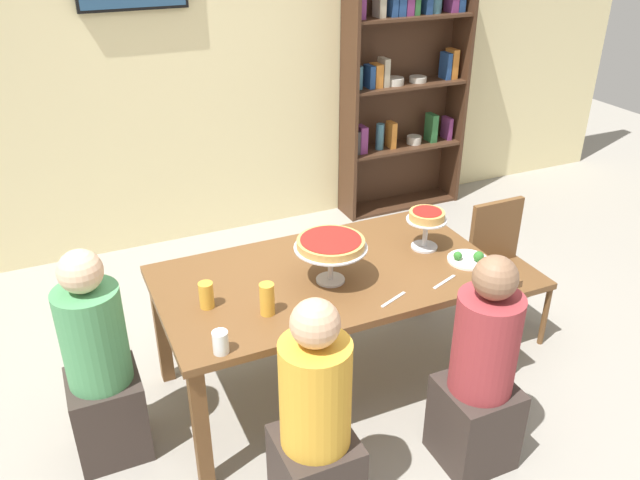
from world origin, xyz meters
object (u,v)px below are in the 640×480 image
at_px(dining_table, 328,286).
at_px(salad_plate_far_diner, 341,241).
at_px(deep_dish_pizza_stand, 331,246).
at_px(salad_plate_near_diner, 469,259).
at_px(cutlery_knife_near, 444,282).
at_px(water_glass_clear_near, 221,342).
at_px(bookshelf, 403,79).
at_px(cutlery_fork_near, 393,300).
at_px(diner_head_west, 101,372).
at_px(beer_glass_amber_tall, 267,299).
at_px(diner_near_right, 480,380).
at_px(personal_pizza_stand, 426,220).
at_px(diner_near_left, 316,432).
at_px(beer_glass_amber_short, 206,295).
at_px(chair_head_east, 503,265).

xyz_separation_m(dining_table, salad_plate_far_diner, (0.22, 0.28, 0.09)).
bearing_deg(deep_dish_pizza_stand, salad_plate_near_diner, -9.53).
height_order(salad_plate_far_diner, cutlery_knife_near, salad_plate_far_diner).
distance_m(salad_plate_far_diner, water_glass_clear_near, 1.16).
xyz_separation_m(bookshelf, cutlery_knife_near, (-1.13, -2.35, -0.41)).
distance_m(deep_dish_pizza_stand, cutlery_fork_near, 0.41).
bearing_deg(salad_plate_far_diner, deep_dish_pizza_stand, -123.58).
height_order(dining_table, salad_plate_far_diner, salad_plate_far_diner).
xyz_separation_m(diner_head_west, beer_glass_amber_tall, (0.78, -0.21, 0.33)).
relative_size(diner_near_right, water_glass_clear_near, 10.81).
relative_size(personal_pizza_stand, salad_plate_far_diner, 0.92).
bearing_deg(cutlery_knife_near, personal_pizza_stand, 52.33).
bearing_deg(water_glass_clear_near, diner_near_left, -52.77).
xyz_separation_m(bookshelf, cutlery_fork_near, (-1.45, -2.38, -0.41)).
height_order(diner_head_west, deep_dish_pizza_stand, diner_head_west).
relative_size(bookshelf, beer_glass_amber_tall, 13.68).
distance_m(dining_table, salad_plate_far_diner, 0.36).
height_order(personal_pizza_stand, salad_plate_near_diner, personal_pizza_stand).
distance_m(bookshelf, water_glass_clear_near, 3.40).
distance_m(personal_pizza_stand, beer_glass_amber_short, 1.29).
height_order(personal_pizza_stand, cutlery_fork_near, personal_pizza_stand).
distance_m(diner_near_left, water_glass_clear_near, 0.56).
bearing_deg(beer_glass_amber_short, diner_head_west, 176.15).
bearing_deg(salad_plate_far_diner, beer_glass_amber_short, -159.63).
xyz_separation_m(diner_near_right, diner_near_left, (-0.84, 0.01, 0.00)).
xyz_separation_m(dining_table, cutlery_fork_near, (0.19, -0.37, 0.08)).
distance_m(diner_near_right, cutlery_knife_near, 0.54).
relative_size(diner_near_right, deep_dish_pizza_stand, 3.07).
bearing_deg(diner_near_right, salad_plate_far_diner, 10.69).
relative_size(personal_pizza_stand, beer_glass_amber_tall, 1.42).
distance_m(diner_near_right, personal_pizza_stand, 0.96).
distance_m(personal_pizza_stand, cutlery_fork_near, 0.61).
relative_size(dining_table, cutlery_knife_near, 9.92).
relative_size(deep_dish_pizza_stand, personal_pizza_stand, 1.64).
bearing_deg(diner_near_left, cutlery_fork_near, -55.16).
relative_size(bookshelf, cutlery_knife_near, 12.29).
relative_size(chair_head_east, beer_glass_amber_short, 6.55).
height_order(deep_dish_pizza_stand, personal_pizza_stand, deep_dish_pizza_stand).
relative_size(diner_head_west, cutlery_fork_near, 6.39).
relative_size(chair_head_east, beer_glass_amber_tall, 5.38).
distance_m(dining_table, diner_near_right, 0.92).
bearing_deg(cutlery_knife_near, diner_near_right, -122.02).
xyz_separation_m(diner_near_left, chair_head_east, (1.64, 0.82, -0.01)).
relative_size(chair_head_east, deep_dish_pizza_stand, 2.32).
bearing_deg(dining_table, beer_glass_amber_tall, -152.12).
distance_m(diner_head_west, beer_glass_amber_tall, 0.87).
distance_m(diner_head_west, personal_pizza_stand, 1.87).
bearing_deg(water_glass_clear_near, salad_plate_near_diner, 8.36).
height_order(diner_near_right, beer_glass_amber_short, diner_near_right).
distance_m(deep_dish_pizza_stand, beer_glass_amber_tall, 0.44).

